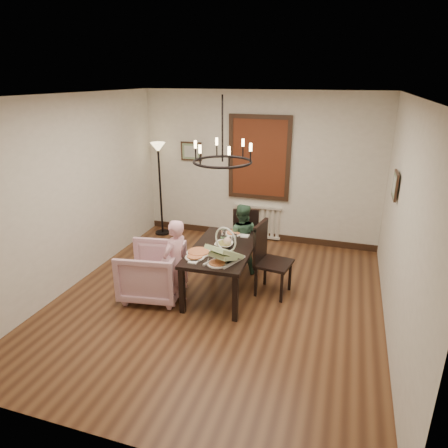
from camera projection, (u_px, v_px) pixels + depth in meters
The scene contains 17 objects.
room_shell at pixel (225, 200), 5.55m from camera, with size 4.51×5.00×2.81m.
dining_table at pixel (223, 253), 5.75m from camera, with size 0.91×1.54×0.71m.
chair_far at pixel (245, 241), 6.53m from camera, with size 0.43×0.43×0.97m, color black, non-canonical shape.
chair_right at pixel (274, 259), 5.73m from camera, with size 0.48×0.48×1.08m, color black, non-canonical shape.
armchair at pixel (152, 272), 5.71m from camera, with size 0.83×0.85×0.77m, color #D2A1B2.
elderly_woman at pixel (176, 270), 5.49m from camera, with size 0.37×0.25×1.02m, color #ECA6B5.
seated_man at pixel (241, 244), 6.43m from camera, with size 0.46×0.36×0.95m, color #34573F.
baby_bouncer at pixel (225, 250), 5.22m from camera, with size 0.37×0.50×0.32m, color #B0CC8C, non-canonical shape.
salad_bowl at pixel (224, 244), 5.72m from camera, with size 0.31×0.31×0.08m, color white.
pizza_platter at pixel (199, 252), 5.51m from camera, with size 0.34×0.34×0.04m, color tan.
drinking_glass at pixel (226, 243), 5.67m from camera, with size 0.08×0.08×0.16m, color silver.
window_blinds at pixel (259, 158), 7.35m from camera, with size 1.00×0.03×1.40m, color #5E2712.
radiator at pixel (257, 221), 7.80m from camera, with size 0.92×0.12×0.62m, color silver, non-canonical shape.
picture_back at pixel (191, 151), 7.73m from camera, with size 0.42×0.03×0.36m, color black.
picture_right at pixel (395, 185), 5.31m from camera, with size 0.42×0.03×0.36m, color black.
floor_lamp at pixel (160, 191), 7.86m from camera, with size 0.30×0.30×1.80m, color black, non-canonical shape.
chandelier at pixel (222, 162), 5.29m from camera, with size 0.80×0.80×0.04m, color black.
Camera 1 is at (1.59, -4.71, 3.01)m, focal length 32.00 mm.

